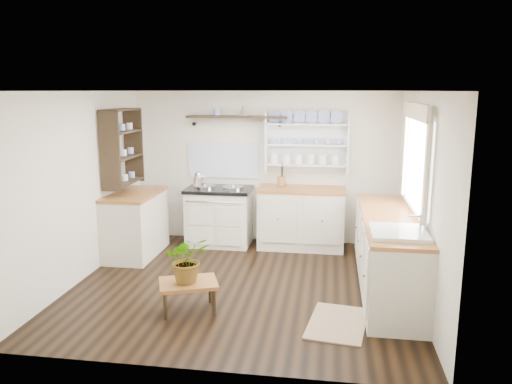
# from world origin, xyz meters

# --- Properties ---
(floor) EXTENTS (4.00, 3.80, 0.01)m
(floor) POSITION_xyz_m (0.00, 0.00, 0.00)
(floor) COLOR black
(floor) RESTS_ON ground
(wall_back) EXTENTS (4.00, 0.02, 2.30)m
(wall_back) POSITION_xyz_m (0.00, 1.90, 1.15)
(wall_back) COLOR beige
(wall_back) RESTS_ON ground
(wall_right) EXTENTS (0.02, 3.80, 2.30)m
(wall_right) POSITION_xyz_m (2.00, 0.00, 1.15)
(wall_right) COLOR beige
(wall_right) RESTS_ON ground
(wall_left) EXTENTS (0.02, 3.80, 2.30)m
(wall_left) POSITION_xyz_m (-2.00, 0.00, 1.15)
(wall_left) COLOR beige
(wall_left) RESTS_ON ground
(ceiling) EXTENTS (4.00, 3.80, 0.01)m
(ceiling) POSITION_xyz_m (0.00, 0.00, 2.30)
(ceiling) COLOR white
(ceiling) RESTS_ON wall_back
(window) EXTENTS (0.08, 1.55, 1.22)m
(window) POSITION_xyz_m (1.95, 0.15, 1.56)
(window) COLOR white
(window) RESTS_ON wall_right
(aga_cooker) EXTENTS (0.97, 0.68, 0.90)m
(aga_cooker) POSITION_xyz_m (-0.64, 1.57, 0.44)
(aga_cooker) COLOR white
(aga_cooker) RESTS_ON floor
(back_cabinets) EXTENTS (1.27, 0.63, 0.90)m
(back_cabinets) POSITION_xyz_m (0.60, 1.60, 0.46)
(back_cabinets) COLOR beige
(back_cabinets) RESTS_ON floor
(right_cabinets) EXTENTS (0.62, 2.43, 0.90)m
(right_cabinets) POSITION_xyz_m (1.70, 0.10, 0.46)
(right_cabinets) COLOR beige
(right_cabinets) RESTS_ON floor
(belfast_sink) EXTENTS (0.55, 0.60, 0.45)m
(belfast_sink) POSITION_xyz_m (1.70, -0.65, 0.80)
(belfast_sink) COLOR white
(belfast_sink) RESTS_ON right_cabinets
(left_cabinets) EXTENTS (0.62, 1.13, 0.90)m
(left_cabinets) POSITION_xyz_m (-1.70, 0.90, 0.46)
(left_cabinets) COLOR beige
(left_cabinets) RESTS_ON floor
(plate_rack) EXTENTS (1.20, 0.22, 0.90)m
(plate_rack) POSITION_xyz_m (0.65, 1.86, 1.56)
(plate_rack) COLOR white
(plate_rack) RESTS_ON wall_back
(high_shelf) EXTENTS (1.50, 0.29, 0.16)m
(high_shelf) POSITION_xyz_m (-0.40, 1.78, 1.91)
(high_shelf) COLOR black
(high_shelf) RESTS_ON wall_back
(left_shelving) EXTENTS (0.28, 0.80, 1.05)m
(left_shelving) POSITION_xyz_m (-1.84, 0.90, 1.55)
(left_shelving) COLOR black
(left_shelving) RESTS_ON wall_left
(kettle) EXTENTS (0.16, 0.16, 0.20)m
(kettle) POSITION_xyz_m (-0.92, 1.45, 1.03)
(kettle) COLOR silver
(kettle) RESTS_ON aga_cooker
(utensil_crock) EXTENTS (0.12, 0.12, 0.14)m
(utensil_crock) POSITION_xyz_m (0.29, 1.68, 0.98)
(utensil_crock) COLOR #986237
(utensil_crock) RESTS_ON back_cabinets
(center_table) EXTENTS (0.71, 0.61, 0.33)m
(center_table) POSITION_xyz_m (-0.44, -0.79, 0.28)
(center_table) COLOR brown
(center_table) RESTS_ON floor
(potted_plant) EXTENTS (0.57, 0.54, 0.50)m
(potted_plant) POSITION_xyz_m (-0.44, -0.79, 0.58)
(potted_plant) COLOR #3F7233
(potted_plant) RESTS_ON center_table
(floor_rug) EXTENTS (0.67, 0.92, 0.02)m
(floor_rug) POSITION_xyz_m (1.12, -0.87, 0.01)
(floor_rug) COLOR #8E7352
(floor_rug) RESTS_ON floor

